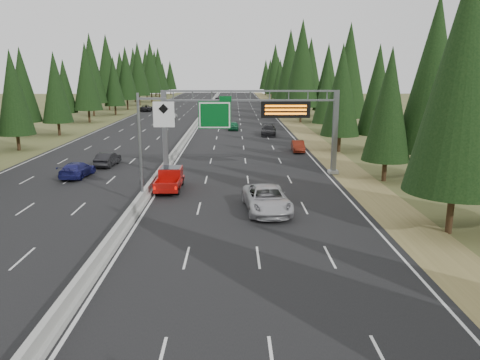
% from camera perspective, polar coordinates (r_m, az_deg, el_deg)
% --- Properties ---
extents(road, '(32.00, 260.00, 0.08)m').
position_cam_1_polar(road, '(89.12, -5.15, 6.93)').
color(road, black).
rests_on(road, ground).
extents(shoulder_right, '(3.60, 260.00, 0.06)m').
position_cam_1_polar(shoulder_right, '(89.55, 6.36, 6.93)').
color(shoulder_right, olive).
rests_on(shoulder_right, ground).
extents(shoulder_left, '(3.60, 260.00, 0.06)m').
position_cam_1_polar(shoulder_left, '(92.19, -16.33, 6.66)').
color(shoulder_left, '#475126').
rests_on(shoulder_left, ground).
extents(median_barrier, '(0.70, 260.00, 0.85)m').
position_cam_1_polar(median_barrier, '(89.08, -5.16, 7.17)').
color(median_barrier, '#979892').
rests_on(median_barrier, road).
extents(sign_gantry, '(16.75, 0.98, 7.80)m').
position_cam_1_polar(sign_gantry, '(43.50, 2.11, 7.45)').
color(sign_gantry, slate).
rests_on(sign_gantry, road).
extents(hov_sign_pole, '(2.80, 0.50, 8.00)m').
position_cam_1_polar(hov_sign_pole, '(34.23, -11.17, 4.76)').
color(hov_sign_pole, slate).
rests_on(hov_sign_pole, road).
extents(tree_row_right, '(12.50, 241.23, 18.96)m').
position_cam_1_polar(tree_row_right, '(73.06, 11.51, 12.55)').
color(tree_row_right, black).
rests_on(tree_row_right, ground).
extents(tree_row_left, '(12.22, 240.90, 18.63)m').
position_cam_1_polar(tree_row_left, '(92.10, -19.47, 12.22)').
color(tree_row_left, black).
rests_on(tree_row_left, ground).
extents(silver_minivan, '(3.44, 6.47, 1.73)m').
position_cam_1_polar(silver_minivan, '(32.34, 3.28, -2.35)').
color(silver_minivan, '#B1B1B6').
rests_on(silver_minivan, road).
extents(red_pickup, '(1.89, 5.30, 1.73)m').
position_cam_1_polar(red_pickup, '(38.91, -8.50, 0.32)').
color(red_pickup, black).
rests_on(red_pickup, road).
extents(car_ahead_green, '(1.79, 4.08, 1.37)m').
position_cam_1_polar(car_ahead_green, '(77.76, -0.80, 6.62)').
color(car_ahead_green, '#16633A').
rests_on(car_ahead_green, road).
extents(car_ahead_dkred, '(1.54, 4.07, 1.33)m').
position_cam_1_polar(car_ahead_dkred, '(56.89, 7.09, 4.10)').
color(car_ahead_dkred, maroon).
rests_on(car_ahead_dkred, road).
extents(car_ahead_dkgrey, '(2.70, 5.58, 1.57)m').
position_cam_1_polar(car_ahead_dkgrey, '(71.21, 3.53, 6.08)').
color(car_ahead_dkgrey, black).
rests_on(car_ahead_dkgrey, road).
extents(car_ahead_white, '(3.05, 5.77, 1.55)m').
position_cam_1_polar(car_ahead_white, '(120.37, -3.32, 8.95)').
color(car_ahead_white, white).
rests_on(car_ahead_white, road).
extents(car_ahead_far, '(1.90, 4.29, 1.44)m').
position_cam_1_polar(car_ahead_far, '(151.67, -2.80, 9.79)').
color(car_ahead_far, black).
rests_on(car_ahead_far, road).
extents(car_onc_near, '(1.84, 4.37, 1.40)m').
position_cam_1_polar(car_onc_near, '(49.75, -15.83, 2.46)').
color(car_onc_near, black).
rests_on(car_onc_near, road).
extents(car_onc_blue, '(2.40, 5.02, 1.41)m').
position_cam_1_polar(car_onc_blue, '(45.30, -19.23, 1.22)').
color(car_onc_blue, navy).
rests_on(car_onc_blue, road).
extents(car_onc_white, '(1.58, 3.83, 1.30)m').
position_cam_1_polar(car_onc_white, '(97.66, -8.17, 7.80)').
color(car_onc_white, silver).
rests_on(car_onc_white, road).
extents(car_onc_far, '(2.94, 5.71, 1.54)m').
position_cam_1_polar(car_onc_far, '(117.11, -11.36, 8.60)').
color(car_onc_far, black).
rests_on(car_onc_far, road).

